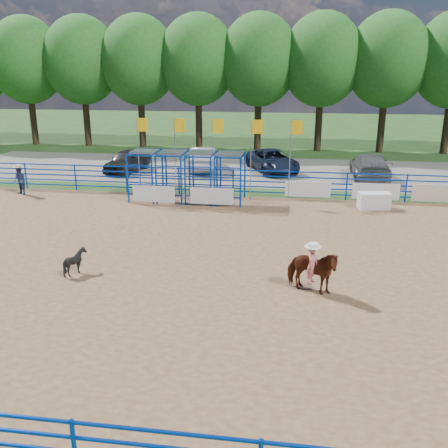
{
  "coord_description": "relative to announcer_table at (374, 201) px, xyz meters",
  "views": [
    {
      "loc": [
        3.34,
        -16.12,
        6.84
      ],
      "look_at": [
        0.82,
        1.0,
        1.3
      ],
      "focal_mm": 40.0,
      "sensor_mm": 36.0,
      "label": 1
    }
  ],
  "objects": [
    {
      "name": "car_d",
      "position": [
        0.68,
        7.17,
        0.36
      ],
      "size": [
        2.22,
        5.34,
        1.54
      ],
      "primitive_type": "imported",
      "rotation": [
        0.0,
        0.0,
        3.13
      ],
      "color": "#5A5A5D",
      "rests_on": "gravel_strip"
    },
    {
      "name": "car_c",
      "position": [
        -5.48,
        8.45,
        0.3
      ],
      "size": [
        4.22,
        5.66,
        1.43
      ],
      "primitive_type": "imported",
      "rotation": [
        0.0,
        0.0,
        0.41
      ],
      "color": "#141B32",
      "rests_on": "gravel_strip"
    },
    {
      "name": "arena_dirt",
      "position": [
        -7.22,
        -8.52,
        -0.41
      ],
      "size": [
        30.0,
        20.0,
        0.02
      ],
      "primitive_type": "cube",
      "color": "olive",
      "rests_on": "ground"
    },
    {
      "name": "car_a",
      "position": [
        -15.05,
        6.97,
        0.32
      ],
      "size": [
        2.4,
        4.52,
        1.46
      ],
      "primitive_type": "imported",
      "rotation": [
        0.0,
        0.0,
        -0.16
      ],
      "color": "black",
      "rests_on": "gravel_strip"
    },
    {
      "name": "car_b",
      "position": [
        -10.13,
        8.31,
        0.36
      ],
      "size": [
        2.15,
        4.87,
        1.55
      ],
      "primitive_type": "imported",
      "rotation": [
        0.0,
        0.0,
        3.25
      ],
      "color": "#9A9CA2",
      "rests_on": "gravel_strip"
    },
    {
      "name": "perimeter_fence",
      "position": [
        -7.22,
        -8.52,
        0.33
      ],
      "size": [
        30.1,
        20.1,
        1.5
      ],
      "color": "#0839B8",
      "rests_on": "ground"
    },
    {
      "name": "treeline",
      "position": [
        -7.22,
        17.48,
        7.11
      ],
      "size": [
        56.4,
        6.4,
        11.24
      ],
      "color": "#3F2B19",
      "rests_on": "ground"
    },
    {
      "name": "gravel_strip",
      "position": [
        -7.22,
        8.48,
        -0.42
      ],
      "size": [
        40.0,
        10.0,
        0.01
      ],
      "primitive_type": "cube",
      "color": "slate",
      "rests_on": "ground"
    },
    {
      "name": "spectator_cowboy",
      "position": [
        -18.77,
        0.04,
        0.43
      ],
      "size": [
        0.97,
        0.9,
        1.64
      ],
      "color": "navy",
      "rests_on": "arena_dirt"
    },
    {
      "name": "calf",
      "position": [
        -11.18,
        -9.8,
        0.04
      ],
      "size": [
        1.01,
        0.96,
        0.88
      ],
      "primitive_type": "imported",
      "rotation": [
        0.0,
        0.0,
        1.95
      ],
      "color": "black",
      "rests_on": "arena_dirt"
    },
    {
      "name": "announcer_table",
      "position": [
        0.0,
        0.0,
        0.0
      ],
      "size": [
        1.6,
        0.95,
        0.8
      ],
      "primitive_type": "cube",
      "rotation": [
        0.0,
        0.0,
        0.17
      ],
      "color": "silver",
      "rests_on": "arena_dirt"
    },
    {
      "name": "horse_and_rider",
      "position": [
        -3.27,
        -10.13,
        0.41
      ],
      "size": [
        1.88,
        1.33,
        2.25
      ],
      "color": "#5D2812",
      "rests_on": "arena_dirt"
    },
    {
      "name": "chute_assembly",
      "position": [
        -9.12,
        0.32,
        0.84
      ],
      "size": [
        19.32,
        2.41,
        4.2
      ],
      "color": "#0839B8",
      "rests_on": "ground"
    },
    {
      "name": "ground",
      "position": [
        -7.22,
        -8.52,
        -0.42
      ],
      "size": [
        120.0,
        120.0,
        0.0
      ],
      "primitive_type": "plane",
      "color": "#2F5421",
      "rests_on": "ground"
    }
  ]
}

